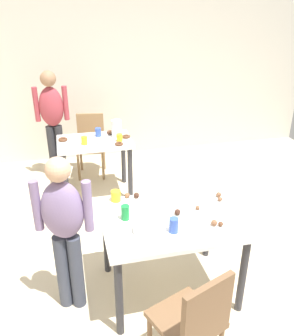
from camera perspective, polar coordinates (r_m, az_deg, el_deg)
name	(u,v)px	position (r m, az deg, el deg)	size (l,w,h in m)	color
ground_plane	(176,286)	(3.38, 4.69, -18.29)	(6.40, 6.40, 0.00)	beige
wall_back	(116,73)	(5.66, -5.00, 14.82)	(6.40, 0.10, 2.60)	beige
dining_table_near	(171,228)	(2.95, 3.80, -9.49)	(1.11, 0.84, 0.75)	white
dining_table_far	(95,151)	(4.52, -8.28, 2.75)	(0.91, 0.61, 0.75)	white
chair_near_table	(194,320)	(2.47, 7.54, -22.91)	(0.52, 0.52, 0.87)	brown
chair_far_table	(91,141)	(5.17, -8.98, 4.31)	(0.46, 0.46, 0.87)	olive
person_girl_near	(64,225)	(2.79, -13.08, -8.80)	(0.45, 0.27, 1.35)	#383D4C
person_adult_far	(52,116)	(5.03, -14.88, 8.02)	(0.45, 0.22, 1.51)	#28282D
mixing_bowl	(148,228)	(2.71, 0.09, -9.57)	(0.21, 0.21, 0.06)	white
soda_can	(125,213)	(2.83, -3.49, -7.12)	(0.07, 0.07, 0.12)	#198438
fork_near	(201,193)	(3.25, 8.63, -4.02)	(0.17, 0.02, 0.01)	silver
cup_near_0	(116,196)	(3.09, -5.00, -4.48)	(0.08, 0.08, 0.09)	yellow
cup_near_1	(174,225)	(2.69, 4.29, -9.12)	(0.07, 0.07, 0.12)	#3351B2
cake_ball_0	(127,195)	(3.14, -3.17, -4.39)	(0.05, 0.05, 0.05)	brown
cake_ball_1	(220,199)	(3.15, 11.59, -4.87)	(0.04, 0.04, 0.04)	brown
cake_ball_2	(219,195)	(3.21, 11.38, -4.19)	(0.05, 0.05, 0.05)	brown
cake_ball_3	(221,224)	(2.83, 11.69, -8.74)	(0.04, 0.04, 0.04)	brown
cake_ball_4	(136,195)	(3.14, -1.69, -4.39)	(0.05, 0.05, 0.05)	#3D2319
cake_ball_5	(214,223)	(2.82, 10.68, -8.60)	(0.05, 0.05, 0.05)	brown
cake_ball_6	(177,212)	(2.91, 4.89, -7.03)	(0.05, 0.05, 0.05)	#3D2319
cake_ball_7	(198,208)	(3.00, 8.08, -6.30)	(0.04, 0.04, 0.04)	brown
pitcher_far	(117,128)	(4.53, -4.90, 6.32)	(0.13, 0.13, 0.21)	white
cup_far_0	(98,132)	(4.58, -7.82, 5.70)	(0.07, 0.07, 0.11)	#3351B2
cup_far_1	(119,138)	(4.40, -4.42, 4.87)	(0.07, 0.07, 0.09)	yellow
cup_far_2	(84,140)	(4.34, -9.98, 4.36)	(0.07, 0.07, 0.10)	yellow
donut_far_0	(63,139)	(4.52, -13.29, 4.46)	(0.12, 0.12, 0.03)	brown
donut_far_1	(100,141)	(4.38, -7.51, 4.28)	(0.12, 0.12, 0.04)	white
donut_far_2	(111,132)	(4.67, -5.74, 5.70)	(0.12, 0.12, 0.03)	brown
donut_far_3	(119,144)	(4.28, -4.50, 3.87)	(0.10, 0.10, 0.03)	brown
donut_far_4	(126,136)	(4.51, -3.38, 5.06)	(0.11, 0.11, 0.03)	brown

